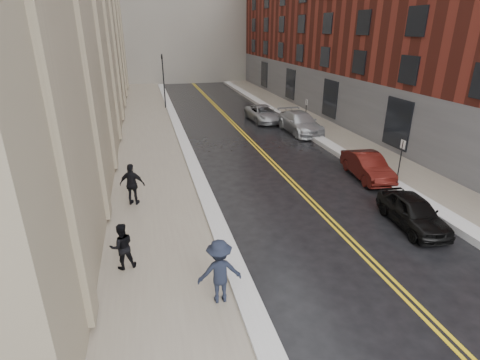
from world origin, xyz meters
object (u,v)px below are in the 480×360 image
pedestrian_a (122,246)px  pedestrian_b (220,271)px  car_maroon (367,166)px  pedestrian_c (132,184)px  car_silver_near (300,123)px  car_black (413,212)px  car_silver_far (263,114)px

pedestrian_a → pedestrian_b: 3.60m
car_maroon → pedestrian_c: (-12.01, -0.60, 0.43)m
car_silver_near → pedestrian_c: 15.93m
pedestrian_c → car_maroon: bearing=-159.4°
car_silver_near → car_maroon: bearing=-92.3°
pedestrian_b → pedestrian_c: size_ratio=1.03×
car_silver_near → pedestrian_c: pedestrian_c is taller
car_maroon → pedestrian_a: (-12.30, -5.46, 0.28)m
car_maroon → car_silver_near: car_silver_near is taller
car_black → car_maroon: size_ratio=0.93×
car_maroon → car_silver_near: 9.62m
car_silver_near → pedestrian_c: (-12.22, -10.22, 0.33)m
car_black → pedestrian_c: bearing=163.4°
pedestrian_b → pedestrian_c: (-2.46, 7.19, -0.03)m
car_maroon → pedestrian_a: 13.46m
car_black → pedestrian_a: (-11.17, -0.31, 0.31)m
car_silver_far → car_maroon: bearing=-87.1°
pedestrian_a → pedestrian_c: 4.87m
car_silver_far → pedestrian_c: size_ratio=2.51×
car_maroon → car_silver_near: size_ratio=0.77×
car_maroon → pedestrian_c: bearing=-171.1°
pedestrian_a → car_maroon: bearing=-166.6°
car_silver_far → pedestrian_a: (-10.91, -19.34, 0.29)m
car_silver_far → pedestrian_a: size_ratio=2.98×
car_silver_far → pedestrian_a: 22.21m
car_maroon → car_silver_far: car_maroon is taller
car_silver_near → pedestrian_a: bearing=-130.7°
car_silver_near → car_black: bearing=-96.2°
car_black → pedestrian_c: size_ratio=1.98×
pedestrian_a → pedestrian_b: (2.74, -2.33, 0.18)m
car_black → pedestrian_b: pedestrian_b is taller
car_silver_far → pedestrian_a: bearing=-122.2°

